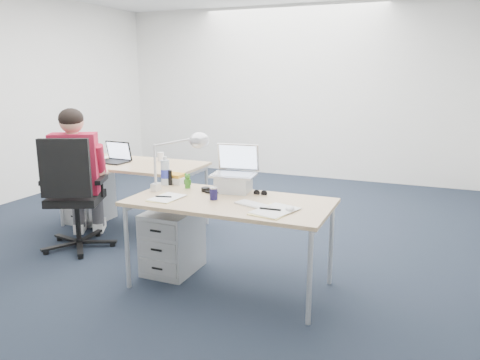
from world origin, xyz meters
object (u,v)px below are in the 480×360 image
(wireless_keyboard, at_px, (253,205))
(dark_laptop, at_px, (112,152))
(seated_person, at_px, (79,177))
(desk_lamp, at_px, (172,161))
(can_koozie, at_px, (214,193))
(drawer_pedestal_far, at_px, (89,198))
(bear_figurine, at_px, (188,181))
(drawer_pedestal_near, at_px, (173,241))
(desk_near, at_px, (230,206))
(sunglasses, at_px, (260,193))
(water_bottle, at_px, (165,171))
(desk_far, at_px, (132,167))
(office_chair, at_px, (76,217))
(headphones, at_px, (215,190))
(computer_mouse, at_px, (290,209))
(cordless_phone, at_px, (170,178))
(silver_laptop, at_px, (233,169))
(book_stack, at_px, (174,178))
(far_cup, at_px, (161,157))

(wireless_keyboard, xyz_separation_m, dark_laptop, (-2.09, 1.02, 0.11))
(seated_person, relative_size, desk_lamp, 2.53)
(can_koozie, bearing_deg, wireless_keyboard, -6.29)
(drawer_pedestal_far, xyz_separation_m, bear_figurine, (1.74, -0.74, 0.52))
(drawer_pedestal_near, relative_size, can_koozie, 5.42)
(desk_near, relative_size, sunglasses, 13.48)
(water_bottle, xyz_separation_m, desk_lamp, (0.20, -0.22, 0.14))
(desk_far, height_order, drawer_pedestal_near, desk_far)
(seated_person, distance_m, water_bottle, 1.09)
(office_chair, bearing_deg, dark_laptop, 74.17)
(wireless_keyboard, bearing_deg, headphones, 169.02)
(computer_mouse, bearing_deg, drawer_pedestal_near, 152.22)
(seated_person, bearing_deg, wireless_keyboard, -41.73)
(headphones, bearing_deg, dark_laptop, 141.34)
(computer_mouse, height_order, desk_lamp, desk_lamp)
(cordless_phone, bearing_deg, computer_mouse, -23.29)
(desk_lamp, relative_size, dark_laptop, 1.64)
(desk_far, height_order, bear_figurine, bear_figurine)
(wireless_keyboard, xyz_separation_m, sunglasses, (-0.06, 0.32, 0.01))
(drawer_pedestal_near, bearing_deg, water_bottle, 132.26)
(bear_figurine, bearing_deg, computer_mouse, -15.88)
(office_chair, bearing_deg, computer_mouse, -31.89)
(office_chair, xyz_separation_m, drawer_pedestal_far, (-0.50, 0.78, -0.05))
(computer_mouse, height_order, water_bottle, water_bottle)
(desk_far, bearing_deg, headphones, -30.09)
(drawer_pedestal_near, xyz_separation_m, cordless_phone, (-0.11, 0.17, 0.52))
(drawer_pedestal_far, bearing_deg, can_koozie, -25.20)
(drawer_pedestal_near, bearing_deg, desk_near, -8.58)
(wireless_keyboard, bearing_deg, silver_laptop, 151.96)
(can_koozie, xyz_separation_m, dark_laptop, (-1.74, 0.98, 0.07))
(desk_far, relative_size, dark_laptop, 4.81)
(wireless_keyboard, height_order, cordless_phone, cordless_phone)
(desk_far, distance_m, office_chair, 0.92)
(computer_mouse, bearing_deg, headphones, 140.12)
(office_chair, distance_m, wireless_keyboard, 2.03)
(desk_far, bearing_deg, seated_person, -104.79)
(seated_person, relative_size, cordless_phone, 10.09)
(cordless_phone, bearing_deg, desk_near, -27.29)
(can_koozie, relative_size, book_stack, 0.52)
(bear_figurine, relative_size, far_cup, 1.31)
(desk_lamp, bearing_deg, can_koozie, -7.15)
(far_cup, bearing_deg, water_bottle, -55.90)
(drawer_pedestal_near, height_order, book_stack, book_stack)
(computer_mouse, xyz_separation_m, can_koozie, (-0.65, 0.07, 0.03))
(bear_figurine, bearing_deg, drawer_pedestal_far, 158.81)
(silver_laptop, xyz_separation_m, wireless_keyboard, (0.31, -0.34, -0.19))
(headphones, relative_size, book_stack, 1.18)
(desk_near, relative_size, desk_lamp, 2.94)
(drawer_pedestal_near, bearing_deg, desk_far, 138.60)
(office_chair, distance_m, bear_figurine, 1.33)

